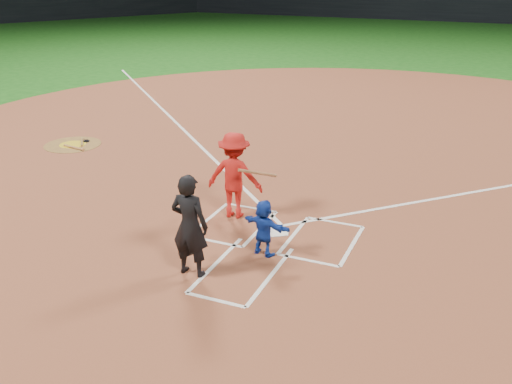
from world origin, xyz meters
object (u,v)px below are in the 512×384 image
at_px(home_plate, 277,231).
at_px(on_deck_circle, 73,145).
at_px(batter_at_plate, 234,175).
at_px(umpire, 190,226).
at_px(catcher, 264,228).

height_order(home_plate, on_deck_circle, home_plate).
height_order(home_plate, batter_at_plate, batter_at_plate).
height_order(home_plate, umpire, umpire).
bearing_deg(on_deck_circle, catcher, -27.37).
distance_m(home_plate, on_deck_circle, 8.52).
relative_size(catcher, umpire, 0.59).
bearing_deg(batter_at_plate, home_plate, -18.90).
height_order(catcher, batter_at_plate, batter_at_plate).
relative_size(home_plate, catcher, 0.54).
relative_size(on_deck_circle, batter_at_plate, 0.90).
distance_m(catcher, batter_at_plate, 1.92).
bearing_deg(home_plate, batter_at_plate, -18.90).
bearing_deg(on_deck_circle, home_plate, -21.75).
distance_m(on_deck_circle, batter_at_plate, 7.37).
distance_m(on_deck_circle, catcher, 9.06).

